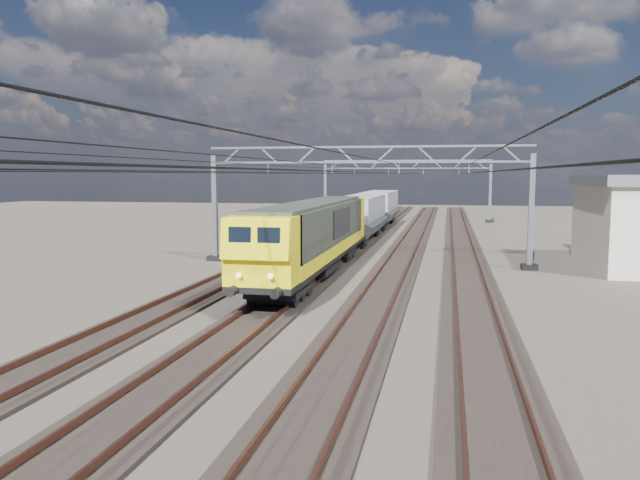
% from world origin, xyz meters
% --- Properties ---
extents(ground, '(160.00, 160.00, 0.00)m').
position_xyz_m(ground, '(0.00, 0.00, 0.00)').
color(ground, black).
rests_on(ground, ground).
extents(track_outer_west, '(2.60, 140.00, 0.30)m').
position_xyz_m(track_outer_west, '(-6.00, 0.00, 0.07)').
color(track_outer_west, black).
rests_on(track_outer_west, ground).
extents(track_loco, '(2.60, 140.00, 0.30)m').
position_xyz_m(track_loco, '(-2.00, 0.00, 0.07)').
color(track_loco, black).
rests_on(track_loco, ground).
extents(track_inner_east, '(2.60, 140.00, 0.30)m').
position_xyz_m(track_inner_east, '(2.00, 0.00, 0.07)').
color(track_inner_east, black).
rests_on(track_inner_east, ground).
extents(track_outer_east, '(2.60, 140.00, 0.30)m').
position_xyz_m(track_outer_east, '(6.00, 0.00, 0.07)').
color(track_outer_east, black).
rests_on(track_outer_east, ground).
extents(catenary_gantry_mid, '(19.90, 0.90, 7.11)m').
position_xyz_m(catenary_gantry_mid, '(0.00, 4.00, 3.91)').
color(catenary_gantry_mid, gray).
rests_on(catenary_gantry_mid, ground).
extents(catenary_gantry_far, '(19.90, 0.90, 7.11)m').
position_xyz_m(catenary_gantry_far, '(0.00, 40.00, 3.91)').
color(catenary_gantry_far, gray).
rests_on(catenary_gantry_far, ground).
extents(overhead_wires, '(12.03, 140.00, 0.53)m').
position_xyz_m(overhead_wires, '(0.00, 8.00, 5.75)').
color(overhead_wires, black).
rests_on(overhead_wires, ground).
extents(locomotive, '(2.76, 21.10, 3.62)m').
position_xyz_m(locomotive, '(-2.00, -1.30, 2.33)').
color(locomotive, black).
rests_on(locomotive, ground).
extents(hopper_wagon_lead, '(3.38, 13.00, 3.25)m').
position_xyz_m(hopper_wagon_lead, '(-2.00, 16.39, 2.23)').
color(hopper_wagon_lead, black).
rests_on(hopper_wagon_lead, ground).
extents(hopper_wagon_mid, '(3.38, 13.00, 3.25)m').
position_xyz_m(hopper_wagon_mid, '(-2.00, 30.59, 2.23)').
color(hopper_wagon_mid, black).
rests_on(hopper_wagon_mid, ground).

